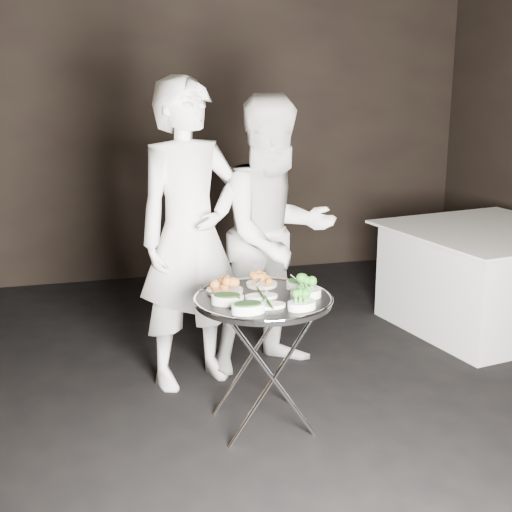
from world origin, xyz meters
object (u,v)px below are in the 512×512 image
object	(u,v)px
tray_stand	(263,357)
waiter_right	(276,236)
serving_tray	(263,300)
waiter_left	(190,235)
dining_table	(488,278)

from	to	relation	value
tray_stand	waiter_right	size ratio (longest dim) A/B	0.41
tray_stand	serving_tray	size ratio (longest dim) A/B	0.97
tray_stand	waiter_left	size ratio (longest dim) A/B	0.38
waiter_right	dining_table	bearing A→B (deg)	-4.53
tray_stand	waiter_left	xyz separation A→B (m)	(-0.27, 0.71, 0.55)
tray_stand	serving_tray	distance (m)	0.33
serving_tray	waiter_right	size ratio (longest dim) A/B	0.42
tray_stand	waiter_right	xyz separation A→B (m)	(0.31, 0.79, 0.49)
dining_table	serving_tray	bearing A→B (deg)	-152.98
serving_tray	waiter_left	bearing A→B (deg)	110.87
serving_tray	waiter_right	bearing A→B (deg)	68.68
waiter_left	waiter_right	bearing A→B (deg)	-10.87
waiter_right	waiter_left	bearing A→B (deg)	174.77
tray_stand	dining_table	world-z (taller)	dining_table
serving_tray	dining_table	bearing A→B (deg)	27.02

